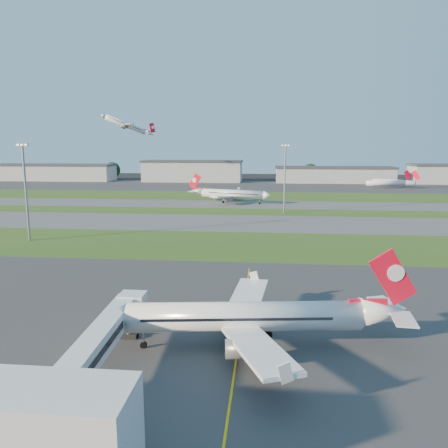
# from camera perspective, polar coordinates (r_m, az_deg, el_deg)

# --- Properties ---
(ground) EXTENTS (700.00, 700.00, 0.00)m
(ground) POSITION_cam_1_polar(r_m,az_deg,el_deg) (62.93, -2.47, -13.29)
(ground) COLOR black
(ground) RESTS_ON ground
(apron_near) EXTENTS (300.00, 70.00, 0.01)m
(apron_near) POSITION_cam_1_polar(r_m,az_deg,el_deg) (62.93, -2.47, -13.29)
(apron_near) COLOR #333335
(apron_near) RESTS_ON ground
(grass_strip_a) EXTENTS (300.00, 34.00, 0.01)m
(grass_strip_a) POSITION_cam_1_polar(r_m,az_deg,el_deg) (112.30, 1.23, -2.75)
(grass_strip_a) COLOR #35541C
(grass_strip_a) RESTS_ON ground
(taxiway_a) EXTENTS (300.00, 32.00, 0.01)m
(taxiway_a) POSITION_cam_1_polar(r_m,az_deg,el_deg) (144.59, 2.22, 0.14)
(taxiway_a) COLOR #515154
(taxiway_a) RESTS_ON ground
(grass_strip_b) EXTENTS (300.00, 18.00, 0.01)m
(grass_strip_b) POSITION_cam_1_polar(r_m,az_deg,el_deg) (169.23, 2.72, 1.60)
(grass_strip_b) COLOR #35541C
(grass_strip_b) RESTS_ON ground
(taxiway_b) EXTENTS (300.00, 26.00, 0.01)m
(taxiway_b) POSITION_cam_1_polar(r_m,az_deg,el_deg) (191.00, 3.05, 2.57)
(taxiway_b) COLOR #515154
(taxiway_b) RESTS_ON ground
(grass_strip_c) EXTENTS (300.00, 40.00, 0.01)m
(grass_strip_c) POSITION_cam_1_polar(r_m,az_deg,el_deg) (223.73, 3.43, 3.67)
(grass_strip_c) COLOR #35541C
(grass_strip_c) RESTS_ON ground
(apron_far) EXTENTS (400.00, 80.00, 0.01)m
(apron_far) POSITION_cam_1_polar(r_m,az_deg,el_deg) (283.40, 3.90, 5.02)
(apron_far) COLOR #333335
(apron_far) RESTS_ON ground
(yellow_line) EXTENTS (0.25, 60.00, 0.02)m
(yellow_line) POSITION_cam_1_polar(r_m,az_deg,el_deg) (62.47, 2.21, -13.47)
(yellow_line) COLOR gold
(yellow_line) RESTS_ON ground
(jet_bridge) EXTENTS (4.20, 26.90, 6.20)m
(jet_bridge) POSITION_cam_1_polar(r_m,az_deg,el_deg) (50.24, -16.62, -15.01)
(jet_bridge) COLOR silver
(jet_bridge) RESTS_ON ground
(airliner_parked) EXTENTS (36.06, 30.42, 11.27)m
(airliner_parked) POSITION_cam_1_polar(r_m,az_deg,el_deg) (55.70, 3.00, -12.08)
(airliner_parked) COLOR white
(airliner_parked) RESTS_ON ground
(airliner_taxiing) EXTENTS (35.49, 29.86, 11.38)m
(airliner_taxiing) POSITION_cam_1_polar(r_m,az_deg,el_deg) (195.79, 1.02, 3.94)
(airliner_taxiing) COLOR white
(airliner_taxiing) RESTS_ON ground
(airliner_departing) EXTENTS (29.40, 25.17, 10.04)m
(airliner_departing) POSITION_cam_1_polar(r_m,az_deg,el_deg) (285.40, -12.69, 12.53)
(airliner_departing) COLOR white
(mini_jet_near) EXTENTS (28.30, 8.71, 9.48)m
(mini_jet_near) POSITION_cam_1_polar(r_m,az_deg,el_deg) (283.44, 20.54, 5.07)
(mini_jet_near) COLOR white
(mini_jet_near) RESTS_ON ground
(mini_jet_far) EXTENTS (24.57, 17.60, 9.48)m
(mini_jet_far) POSITION_cam_1_polar(r_m,az_deg,el_deg) (291.20, 21.29, 5.14)
(mini_jet_far) COLOR white
(mini_jet_far) RESTS_ON ground
(light_mast_west) EXTENTS (3.20, 0.70, 25.80)m
(light_mast_west) POSITION_cam_1_polar(r_m,az_deg,el_deg) (126.57, -24.51, 4.59)
(light_mast_west) COLOR gray
(light_mast_west) RESTS_ON ground
(light_mast_centre) EXTENTS (3.20, 0.70, 25.80)m
(light_mast_centre) POSITION_cam_1_polar(r_m,az_deg,el_deg) (165.63, 7.95, 6.48)
(light_mast_centre) COLOR gray
(light_mast_centre) RESTS_ON ground
(hangar_far_west) EXTENTS (91.80, 23.00, 12.20)m
(hangar_far_west) POSITION_cam_1_polar(r_m,az_deg,el_deg) (350.49, -21.42, 6.32)
(hangar_far_west) COLOR #9C9FA4
(hangar_far_west) RESTS_ON ground
(hangar_west) EXTENTS (71.40, 23.00, 15.20)m
(hangar_west) POSITION_cam_1_polar(r_m,az_deg,el_deg) (317.16, -4.13, 6.93)
(hangar_west) COLOR #9C9FA4
(hangar_west) RESTS_ON ground
(hangar_east) EXTENTS (81.60, 23.00, 11.20)m
(hangar_east) POSITION_cam_1_polar(r_m,az_deg,el_deg) (316.26, 14.15, 6.28)
(hangar_east) COLOR #9C9FA4
(hangar_east) RESTS_ON ground
(tree_far_west) EXTENTS (11.00, 11.00, 12.00)m
(tree_far_west) POSITION_cam_1_polar(r_m,az_deg,el_deg) (381.28, -25.94, 6.31)
(tree_far_west) COLOR black
(tree_far_west) RESTS_ON ground
(tree_west) EXTENTS (12.10, 12.10, 13.20)m
(tree_west) POSITION_cam_1_polar(r_m,az_deg,el_deg) (348.34, -14.39, 6.84)
(tree_west) COLOR black
(tree_west) RESTS_ON ground
(tree_mid_west) EXTENTS (9.90, 9.90, 10.80)m
(tree_mid_west) POSITION_cam_1_polar(r_m,az_deg,el_deg) (324.97, 0.58, 6.72)
(tree_mid_west) COLOR black
(tree_mid_west) RESTS_ON ground
(tree_mid_east) EXTENTS (11.55, 11.55, 12.60)m
(tree_mid_east) POSITION_cam_1_polar(r_m,az_deg,el_deg) (328.23, 11.19, 6.73)
(tree_mid_east) COLOR black
(tree_mid_east) RESTS_ON ground
(tree_east) EXTENTS (10.45, 10.45, 11.40)m
(tree_east) POSITION_cam_1_polar(r_m,az_deg,el_deg) (341.83, 23.90, 6.08)
(tree_east) COLOR black
(tree_east) RESTS_ON ground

